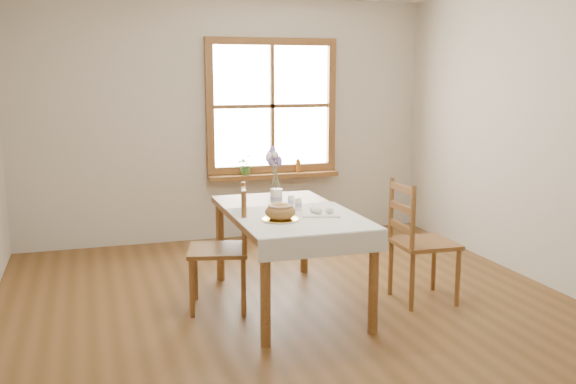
% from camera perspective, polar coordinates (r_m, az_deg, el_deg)
% --- Properties ---
extents(ground, '(5.00, 5.00, 0.00)m').
position_cam_1_polar(ground, '(4.91, 1.08, -11.01)').
color(ground, brown).
rests_on(ground, ground).
extents(room_walls, '(4.60, 5.10, 2.65)m').
position_cam_1_polar(room_walls, '(4.57, 1.15, 9.34)').
color(room_walls, beige).
rests_on(room_walls, ground).
extents(window, '(1.46, 0.08, 1.46)m').
position_cam_1_polar(window, '(7.08, -1.45, 7.65)').
color(window, olive).
rests_on(window, ground).
extents(window_sill, '(1.46, 0.20, 0.05)m').
position_cam_1_polar(window_sill, '(7.09, -1.27, 1.48)').
color(window_sill, olive).
rests_on(window_sill, ground).
extents(dining_table, '(0.90, 1.60, 0.75)m').
position_cam_1_polar(dining_table, '(4.98, 0.00, -2.66)').
color(dining_table, olive).
rests_on(dining_table, ground).
extents(table_linen, '(0.91, 0.99, 0.01)m').
position_cam_1_polar(table_linen, '(4.68, 1.12, -2.39)').
color(table_linen, silver).
rests_on(table_linen, dining_table).
extents(chair_left, '(0.56, 0.54, 0.96)m').
position_cam_1_polar(chair_left, '(4.97, -6.25, -4.98)').
color(chair_left, olive).
rests_on(chair_left, ground).
extents(chair_right, '(0.49, 0.47, 0.98)m').
position_cam_1_polar(chair_right, '(5.21, 12.04, -4.30)').
color(chair_right, olive).
rests_on(chair_right, ground).
extents(bread_plate, '(0.30, 0.30, 0.01)m').
position_cam_1_polar(bread_plate, '(4.60, -0.68, -2.47)').
color(bread_plate, silver).
rests_on(bread_plate, table_linen).
extents(bread_loaf, '(0.22, 0.22, 0.12)m').
position_cam_1_polar(bread_loaf, '(4.58, -0.69, -1.65)').
color(bread_loaf, olive).
rests_on(bread_loaf, bread_plate).
extents(egg_napkin, '(0.33, 0.31, 0.01)m').
position_cam_1_polar(egg_napkin, '(4.80, 2.91, -1.94)').
color(egg_napkin, silver).
rests_on(egg_napkin, table_linen).
extents(eggs, '(0.26, 0.25, 0.05)m').
position_cam_1_polar(eggs, '(4.79, 2.91, -1.59)').
color(eggs, silver).
rests_on(eggs, egg_napkin).
extents(salt_shaker, '(0.07, 0.07, 0.10)m').
position_cam_1_polar(salt_shaker, '(5.05, 0.27, -0.79)').
color(salt_shaker, silver).
rests_on(salt_shaker, table_linen).
extents(pepper_shaker, '(0.06, 0.06, 0.10)m').
position_cam_1_polar(pepper_shaker, '(4.94, 0.92, -1.04)').
color(pepper_shaker, silver).
rests_on(pepper_shaker, table_linen).
extents(flower_vase, '(0.10, 0.10, 0.11)m').
position_cam_1_polar(flower_vase, '(5.26, -1.04, -0.40)').
color(flower_vase, silver).
rests_on(flower_vase, dining_table).
extents(lavender_bouquet, '(0.18, 0.18, 0.33)m').
position_cam_1_polar(lavender_bouquet, '(5.22, -1.05, 1.99)').
color(lavender_bouquet, '#745AA0').
rests_on(lavender_bouquet, flower_vase).
extents(potted_plant, '(0.24, 0.26, 0.17)m').
position_cam_1_polar(potted_plant, '(7.00, -3.78, 2.24)').
color(potted_plant, '#3C6C2B').
rests_on(potted_plant, window_sill).
extents(amber_bottle, '(0.07, 0.07, 0.15)m').
position_cam_1_polar(amber_bottle, '(7.16, 0.90, 2.38)').
color(amber_bottle, '#AA5E1F').
rests_on(amber_bottle, window_sill).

